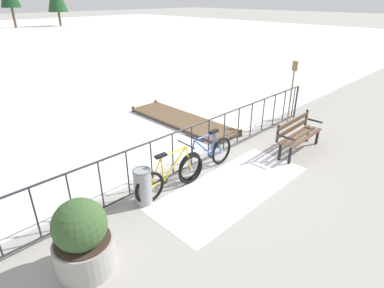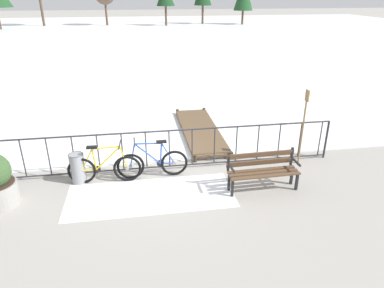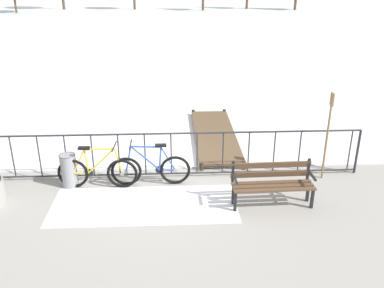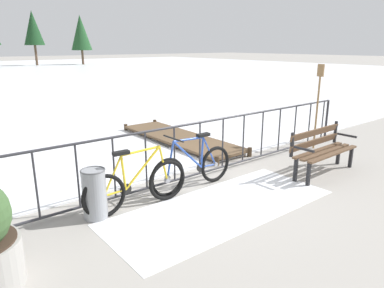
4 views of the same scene
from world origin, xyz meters
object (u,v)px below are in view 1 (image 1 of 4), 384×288
Objects in this scene: park_bench at (298,132)px; bicycle_second at (171,177)px; oar_upright at (292,90)px; trash_bin at (143,186)px; bicycle_near_railing at (207,157)px; planter_with_shrub at (82,239)px.

bicycle_second is at bearing 166.78° from park_bench.
bicycle_second is 5.02m from oar_upright.
bicycle_second is 2.34× the size of trash_bin.
bicycle_near_railing is at bearing 3.88° from bicycle_second.
trash_bin is 0.37× the size of oar_upright.
planter_with_shrub is (-3.32, -0.67, 0.17)m from bicycle_near_railing.
planter_with_shrub is 1.73m from trash_bin.
bicycle_second is 3.65m from park_bench.
park_bench is at bearing -2.43° from planter_with_shrub.
planter_with_shrub is 1.59× the size of trash_bin.
bicycle_near_railing is 3.90m from oar_upright.
oar_upright is at bearing 0.93° from trash_bin.
bicycle_second is 0.86× the size of oar_upright.
park_bench is 5.75m from planter_with_shrub.
oar_upright reaches higher than planter_with_shrub.
trash_bin is at bearing 167.23° from park_bench.
park_bench is at bearing -13.22° from bicycle_second.
trash_bin is at bearing 169.85° from bicycle_second.
bicycle_second is 1.06× the size of park_bench.
trash_bin is 5.63m from oar_upright.
oar_upright reaches higher than park_bench.
park_bench is at bearing -12.77° from trash_bin.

